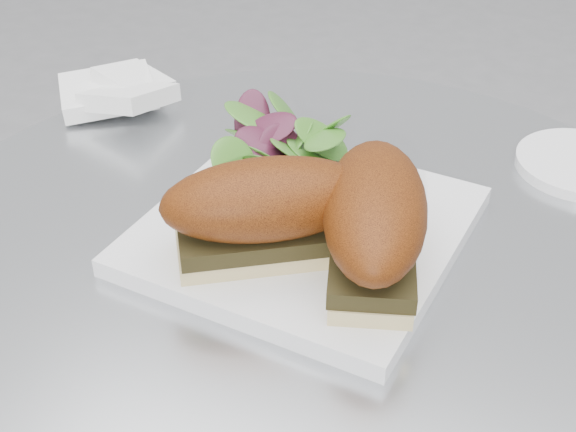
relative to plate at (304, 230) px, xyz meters
name	(u,v)px	position (x,y,z in m)	size (l,w,h in m)	color
plate	(304,230)	(0.00, 0.00, 0.00)	(0.24, 0.24, 0.02)	white
sandwich_left	(267,209)	(-0.01, -0.05, 0.05)	(0.17, 0.15, 0.08)	#CFC081
sandwich_right	(374,218)	(0.07, -0.03, 0.05)	(0.12, 0.18, 0.08)	#CFC081
salad	(278,146)	(-0.05, 0.07, 0.03)	(0.12, 0.12, 0.05)	#548029
napkin	(119,102)	(-0.26, 0.14, 0.00)	(0.13, 0.13, 0.02)	white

